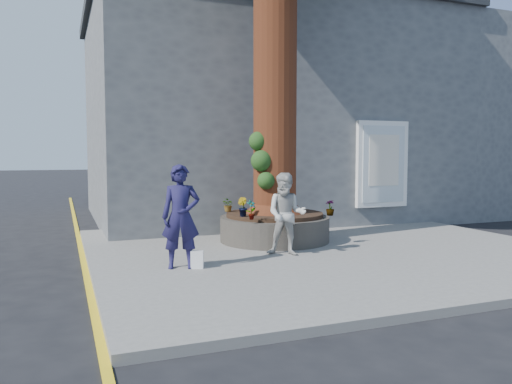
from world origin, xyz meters
name	(u,v)px	position (x,y,z in m)	size (l,w,h in m)	color
ground	(278,270)	(0.00, 0.00, 0.00)	(120.00, 120.00, 0.00)	black
pavement	(327,250)	(1.50, 1.00, 0.06)	(9.00, 8.00, 0.12)	slate
yellow_line	(86,272)	(-3.05, 1.00, 0.00)	(0.10, 30.00, 0.01)	yellow
stone_shop	(259,116)	(2.50, 7.20, 3.16)	(10.30, 8.30, 6.30)	#535659
neighbour_shop	(457,126)	(10.50, 7.20, 3.00)	(6.00, 8.00, 6.00)	#535659
planter	(275,227)	(0.80, 2.00, 0.41)	(2.30, 2.30, 0.60)	black
man	(181,217)	(-1.61, 0.23, 0.96)	(0.61, 0.40, 1.67)	#19163E
woman	(286,214)	(0.40, 0.55, 0.87)	(0.73, 0.57, 1.50)	#AFADA8
shopping_bag	(197,260)	(-1.38, 0.11, 0.26)	(0.20, 0.12, 0.28)	white
plant_a	(251,210)	(-0.05, 1.15, 0.91)	(0.20, 0.13, 0.37)	gray
plant_b	(242,207)	(-0.05, 1.65, 0.91)	(0.21, 0.20, 0.38)	gray
plant_c	(330,208)	(1.65, 1.15, 0.88)	(0.18, 0.18, 0.31)	gray
plant_d	(228,205)	(-0.05, 2.54, 0.87)	(0.27, 0.24, 0.30)	gray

